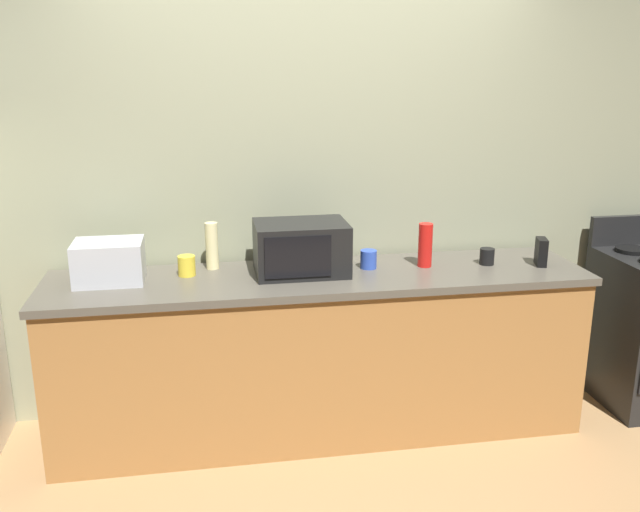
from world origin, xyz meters
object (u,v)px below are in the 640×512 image
toaster_oven (109,262)px  cordless_phone (541,252)px  mug_blue (369,259)px  mug_black (487,256)px  bottle_hand_soap (212,246)px  mug_yellow (187,266)px  microwave (301,248)px  bottle_hot_sauce (425,245)px

toaster_oven → cordless_phone: size_ratio=2.27×
mug_blue → toaster_oven: bearing=-179.7°
cordless_phone → mug_black: bearing=-177.2°
bottle_hand_soap → mug_yellow: 0.19m
cordless_phone → bottle_hand_soap: bottle_hand_soap is taller
bottle_hand_soap → mug_blue: size_ratio=2.55×
microwave → cordless_phone: size_ratio=3.20×
toaster_oven → mug_black: bearing=-1.0°
toaster_oven → bottle_hot_sauce: size_ratio=1.43×
microwave → mug_blue: microwave is taller
bottle_hot_sauce → toaster_oven: bearing=179.6°
microwave → toaster_oven: size_ratio=1.41×
mug_black → mug_blue: 0.66m
microwave → bottle_hand_soap: bearing=161.2°
cordless_phone → bottle_hand_soap: (-1.77, 0.24, 0.05)m
microwave → cordless_phone: microwave is taller
bottle_hand_soap → cordless_phone: bearing=-7.9°
microwave → bottle_hand_soap: (-0.46, 0.16, -0.01)m
cordless_phone → mug_black: (-0.28, 0.07, -0.03)m
toaster_oven → microwave: bearing=-0.7°
mug_blue → bottle_hot_sauce: bearing=-3.4°
cordless_phone → bottle_hot_sauce: bearing=-172.1°
toaster_oven → bottle_hot_sauce: (1.65, -0.01, 0.01)m
microwave → toaster_oven: bearing=179.3°
microwave → bottle_hand_soap: microwave is taller
mug_blue → microwave: bearing=-177.1°
mug_yellow → bottle_hot_sauce: bearing=-2.3°
bottle_hot_sauce → mug_blue: 0.32m
cordless_phone → mug_blue: (-0.94, 0.11, -0.03)m
bottle_hot_sauce → mug_blue: bearing=176.6°
cordless_phone → bottle_hot_sauce: (-0.63, 0.09, 0.04)m
bottle_hand_soap → mug_black: (1.48, -0.18, -0.08)m
cordless_phone → toaster_oven: bearing=-166.6°
bottle_hot_sauce → mug_blue: bottle_hot_sauce is taller
bottle_hot_sauce → mug_blue: size_ratio=2.41×
microwave → mug_yellow: size_ratio=4.54×
toaster_oven → mug_yellow: (0.38, 0.04, -0.05)m
microwave → toaster_oven: microwave is taller
toaster_oven → mug_black: (2.00, -0.03, -0.06)m
cordless_phone → mug_yellow: 1.91m
toaster_oven → bottle_hand_soap: bearing=15.6°
bottle_hand_soap → mug_black: 1.50m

